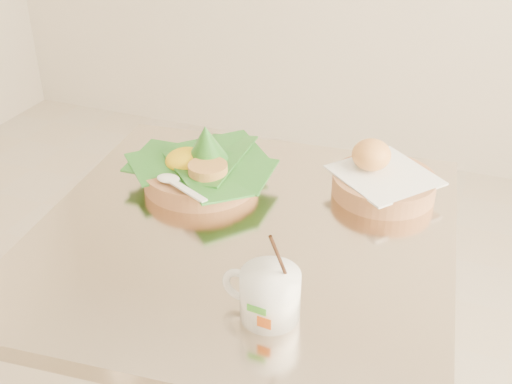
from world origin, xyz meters
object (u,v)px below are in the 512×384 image
(rice_basket, at_px, (200,167))
(coffee_mug, at_px, (268,293))
(bread_basket, at_px, (382,179))
(cafe_table, at_px, (244,328))

(rice_basket, height_order, coffee_mug, coffee_mug)
(bread_basket, relative_size, coffee_mug, 1.55)
(coffee_mug, bearing_deg, bread_basket, 79.06)
(cafe_table, relative_size, rice_basket, 2.82)
(coffee_mug, bearing_deg, rice_basket, 129.53)
(cafe_table, bearing_deg, rice_basket, 138.94)
(cafe_table, xyz_separation_m, bread_basket, (0.19, 0.21, 0.25))
(cafe_table, distance_m, coffee_mug, 0.34)
(cafe_table, height_order, bread_basket, bread_basket)
(rice_basket, height_order, bread_basket, rice_basket)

